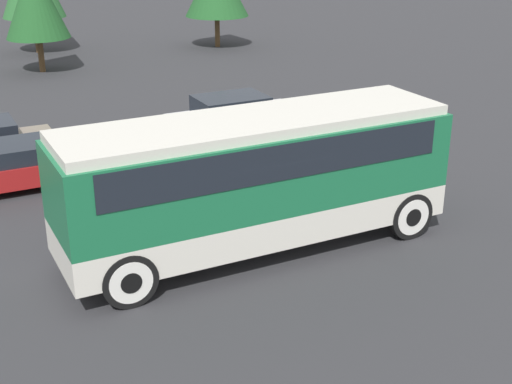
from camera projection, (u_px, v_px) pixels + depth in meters
ground_plane at (256, 249)px, 16.72m from camera, size 120.00×120.00×0.00m
tour_bus at (260, 171)px, 16.03m from camera, size 9.04×2.55×3.21m
parked_car_mid at (234, 116)px, 24.75m from camera, size 4.61×1.97×1.41m
parked_car_far at (18, 165)px, 20.17m from camera, size 4.08×1.94×1.31m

